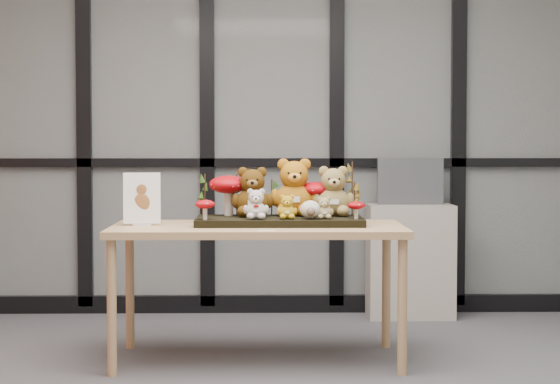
{
  "coord_description": "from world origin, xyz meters",
  "views": [
    {
      "loc": [
        -0.1,
        -4.57,
        1.21
      ],
      "look_at": [
        0.02,
        0.87,
        0.93
      ],
      "focal_mm": 65.0,
      "sensor_mm": 36.0,
      "label": 1
    }
  ],
  "objects_px": {
    "diorama_tray": "(280,221)",
    "sign_holder": "(142,201)",
    "display_table": "(258,238)",
    "bear_pooh_yellow": "(294,184)",
    "bear_tan_back": "(333,189)",
    "mushroom_front_left": "(205,209)",
    "mushroom_back_left": "(229,193)",
    "bear_white_bow": "(256,202)",
    "plush_cream_hedgehog": "(310,209)",
    "bear_brown_medium": "(252,189)",
    "cabinet": "(410,261)",
    "mushroom_back_right": "(315,197)",
    "mushroom_front_right": "(356,209)",
    "monitor": "(410,181)",
    "bear_beige_small": "(324,207)",
    "bear_small_yellow": "(287,206)"
  },
  "relations": [
    {
      "from": "bear_tan_back",
      "to": "sign_holder",
      "type": "height_order",
      "value": "bear_tan_back"
    },
    {
      "from": "bear_small_yellow",
      "to": "mushroom_front_right",
      "type": "bearing_deg",
      "value": -0.09
    },
    {
      "from": "bear_white_bow",
      "to": "mushroom_front_left",
      "type": "xyz_separation_m",
      "value": [
        -0.27,
        -0.03,
        -0.03
      ]
    },
    {
      "from": "display_table",
      "to": "mushroom_front_left",
      "type": "bearing_deg",
      "value": -160.89
    },
    {
      "from": "mushroom_back_left",
      "to": "sign_holder",
      "type": "bearing_deg",
      "value": -158.9
    },
    {
      "from": "bear_brown_medium",
      "to": "monitor",
      "type": "bearing_deg",
      "value": 49.75
    },
    {
      "from": "mushroom_back_left",
      "to": "cabinet",
      "type": "relative_size",
      "value": 0.32
    },
    {
      "from": "mushroom_front_right",
      "to": "cabinet",
      "type": "distance_m",
      "value": 1.57
    },
    {
      "from": "bear_tan_back",
      "to": "monitor",
      "type": "relative_size",
      "value": 0.69
    },
    {
      "from": "bear_white_bow",
      "to": "cabinet",
      "type": "distance_m",
      "value": 1.83
    },
    {
      "from": "bear_white_bow",
      "to": "mushroom_back_left",
      "type": "relative_size",
      "value": 0.73
    },
    {
      "from": "mushroom_back_left",
      "to": "bear_tan_back",
      "type": "bearing_deg",
      "value": -5.27
    },
    {
      "from": "display_table",
      "to": "mushroom_front_right",
      "type": "xyz_separation_m",
      "value": [
        0.53,
        -0.07,
        0.16
      ]
    },
    {
      "from": "bear_white_bow",
      "to": "plush_cream_hedgehog",
      "type": "distance_m",
      "value": 0.29
    },
    {
      "from": "diorama_tray",
      "to": "mushroom_front_right",
      "type": "relative_size",
      "value": 8.74
    },
    {
      "from": "diorama_tray",
      "to": "bear_pooh_yellow",
      "type": "xyz_separation_m",
      "value": [
        0.08,
        0.12,
        0.2
      ]
    },
    {
      "from": "display_table",
      "to": "mushroom_front_right",
      "type": "relative_size",
      "value": 15.25
    },
    {
      "from": "bear_tan_back",
      "to": "mushroom_back_right",
      "type": "relative_size",
      "value": 1.47
    },
    {
      "from": "display_table",
      "to": "bear_pooh_yellow",
      "type": "distance_m",
      "value": 0.39
    },
    {
      "from": "mushroom_back_right",
      "to": "bear_white_bow",
      "type": "bearing_deg",
      "value": -141.15
    },
    {
      "from": "display_table",
      "to": "bear_pooh_yellow",
      "type": "bearing_deg",
      "value": 41.01
    },
    {
      "from": "bear_white_bow",
      "to": "bear_beige_small",
      "type": "bearing_deg",
      "value": 1.54
    },
    {
      "from": "mushroom_back_right",
      "to": "cabinet",
      "type": "bearing_deg",
      "value": 58.18
    },
    {
      "from": "bear_pooh_yellow",
      "to": "bear_tan_back",
      "type": "relative_size",
      "value": 1.15
    },
    {
      "from": "plush_cream_hedgehog",
      "to": "monitor",
      "type": "bearing_deg",
      "value": 62.65
    },
    {
      "from": "bear_brown_medium",
      "to": "mushroom_back_left",
      "type": "height_order",
      "value": "bear_brown_medium"
    },
    {
      "from": "bear_pooh_yellow",
      "to": "mushroom_front_right",
      "type": "relative_size",
      "value": 3.38
    },
    {
      "from": "display_table",
      "to": "mushroom_back_right",
      "type": "distance_m",
      "value": 0.44
    },
    {
      "from": "cabinet",
      "to": "mushroom_front_right",
      "type": "bearing_deg",
      "value": -109.68
    },
    {
      "from": "display_table",
      "to": "mushroom_back_right",
      "type": "relative_size",
      "value": 7.62
    },
    {
      "from": "mushroom_back_left",
      "to": "monitor",
      "type": "distance_m",
      "value": 1.67
    },
    {
      "from": "display_table",
      "to": "sign_holder",
      "type": "distance_m",
      "value": 0.66
    },
    {
      "from": "bear_beige_small",
      "to": "mushroom_back_left",
      "type": "xyz_separation_m",
      "value": [
        -0.52,
        0.26,
        0.06
      ]
    },
    {
      "from": "display_table",
      "to": "sign_holder",
      "type": "bearing_deg",
      "value": 178.32
    },
    {
      "from": "display_table",
      "to": "diorama_tray",
      "type": "bearing_deg",
      "value": 26.57
    },
    {
      "from": "mushroom_front_left",
      "to": "diorama_tray",
      "type": "bearing_deg",
      "value": 20.98
    },
    {
      "from": "diorama_tray",
      "to": "mushroom_front_left",
      "type": "height_order",
      "value": "mushroom_front_left"
    },
    {
      "from": "plush_cream_hedgehog",
      "to": "bear_beige_small",
      "type": "bearing_deg",
      "value": 2.88
    },
    {
      "from": "bear_pooh_yellow",
      "to": "cabinet",
      "type": "height_order",
      "value": "bear_pooh_yellow"
    },
    {
      "from": "sign_holder",
      "to": "plush_cream_hedgehog",
      "type": "bearing_deg",
      "value": -11.51
    },
    {
      "from": "diorama_tray",
      "to": "sign_holder",
      "type": "height_order",
      "value": "sign_holder"
    },
    {
      "from": "mushroom_back_left",
      "to": "mushroom_front_right",
      "type": "height_order",
      "value": "mushroom_back_left"
    },
    {
      "from": "plush_cream_hedgehog",
      "to": "mushroom_back_right",
      "type": "distance_m",
      "value": 0.27
    },
    {
      "from": "mushroom_front_right",
      "to": "monitor",
      "type": "distance_m",
      "value": 1.53
    },
    {
      "from": "display_table",
      "to": "mushroom_back_right",
      "type": "bearing_deg",
      "value": 32.36
    },
    {
      "from": "diorama_tray",
      "to": "sign_holder",
      "type": "distance_m",
      "value": 0.76
    },
    {
      "from": "mushroom_back_left",
      "to": "mushroom_front_left",
      "type": "bearing_deg",
      "value": -111.56
    },
    {
      "from": "mushroom_front_left",
      "to": "mushroom_back_left",
      "type": "bearing_deg",
      "value": 68.44
    },
    {
      "from": "bear_pooh_yellow",
      "to": "bear_small_yellow",
      "type": "relative_size",
      "value": 2.43
    },
    {
      "from": "bear_brown_medium",
      "to": "mushroom_front_left",
      "type": "height_order",
      "value": "bear_brown_medium"
    }
  ]
}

